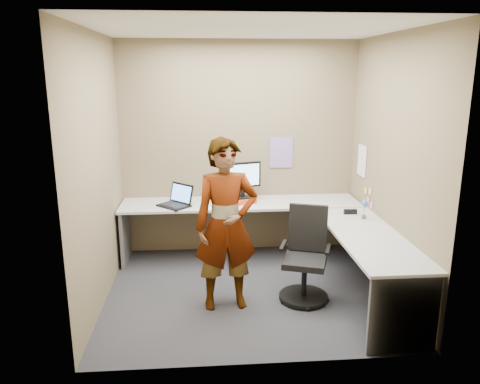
{
  "coord_description": "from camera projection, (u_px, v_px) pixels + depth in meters",
  "views": [
    {
      "loc": [
        -0.46,
        -4.62,
        2.31
      ],
      "look_at": [
        -0.07,
        0.25,
        1.05
      ],
      "focal_mm": 35.0,
      "sensor_mm": 36.0,
      "label": 1
    }
  ],
  "objects": [
    {
      "name": "sticky_note_a",
      "position": [
        370.0,
        191.0,
        5.48
      ],
      "size": [
        0.01,
        0.07,
        0.07
      ],
      "primitive_type": "cube",
      "color": "#F2E059",
      "rests_on": "wall_right"
    },
    {
      "name": "calendar_white",
      "position": [
        362.0,
        161.0,
        5.74
      ],
      "size": [
        0.01,
        0.28,
        0.38
      ],
      "primitive_type": "cube",
      "color": "white",
      "rests_on": "wall_right"
    },
    {
      "name": "sticky_note_d",
      "position": [
        366.0,
        191.0,
        5.63
      ],
      "size": [
        0.01,
        0.07,
        0.07
      ],
      "primitive_type": "cube",
      "color": "#F2E059",
      "rests_on": "wall_right"
    },
    {
      "name": "origami",
      "position": [
        207.0,
        206.0,
        5.57
      ],
      "size": [
        0.1,
        0.1,
        0.06
      ],
      "primitive_type": "cone",
      "color": "white",
      "rests_on": "desk"
    },
    {
      "name": "person",
      "position": [
        226.0,
        225.0,
        4.56
      ],
      "size": [
        0.67,
        0.48,
        1.71
      ],
      "primitive_type": "imported",
      "rotation": [
        0.0,
        0.0,
        0.11
      ],
      "color": "#999399",
      "rests_on": "ground"
    },
    {
      "name": "paper_ream",
      "position": [
        243.0,
        200.0,
        5.8
      ],
      "size": [
        0.34,
        0.29,
        0.06
      ],
      "primitive_type": "cube",
      "rotation": [
        0.0,
        0.0,
        0.3
      ],
      "color": "red",
      "rests_on": "desk"
    },
    {
      "name": "laptop",
      "position": [
        177.0,
        200.0,
        5.67
      ],
      "size": [
        0.47,
        0.47,
        0.26
      ],
      "rotation": [
        0.0,
        0.0,
        -0.78
      ],
      "color": "black",
      "rests_on": "desk"
    },
    {
      "name": "wall_back",
      "position": [
        239.0,
        149.0,
        5.99
      ],
      "size": [
        3.0,
        0.0,
        3.0
      ],
      "primitive_type": "plane",
      "rotation": [
        1.57,
        0.0,
        0.0
      ],
      "color": "brown",
      "rests_on": "ground"
    },
    {
      "name": "calendar_purple",
      "position": [
        281.0,
        152.0,
        6.03
      ],
      "size": [
        0.3,
        0.01,
        0.4
      ],
      "primitive_type": "cube",
      "color": "#846BB7",
      "rests_on": "wall_back"
    },
    {
      "name": "desk",
      "position": [
        283.0,
        227.0,
        5.33
      ],
      "size": [
        2.98,
        2.58,
        0.73
      ],
      "color": "#BDBDBD",
      "rests_on": "ground"
    },
    {
      "name": "ground",
      "position": [
        248.0,
        291.0,
        5.07
      ],
      "size": [
        3.0,
        3.0,
        0.0
      ],
      "primitive_type": "plane",
      "color": "#232428",
      "rests_on": "ground"
    },
    {
      "name": "sticky_note_b",
      "position": [
        368.0,
        201.0,
        5.56
      ],
      "size": [
        0.01,
        0.07,
        0.07
      ],
      "primitive_type": "cube",
      "color": "pink",
      "rests_on": "wall_right"
    },
    {
      "name": "ceiling",
      "position": [
        249.0,
        29.0,
        4.4
      ],
      "size": [
        3.0,
        3.0,
        0.0
      ],
      "primitive_type": "plane",
      "rotation": [
        3.14,
        0.0,
        0.0
      ],
      "color": "white",
      "rests_on": "wall_back"
    },
    {
      "name": "sticky_note_c",
      "position": [
        371.0,
        205.0,
        5.45
      ],
      "size": [
        0.01,
        0.07,
        0.07
      ],
      "primitive_type": "cube",
      "color": "pink",
      "rests_on": "wall_right"
    },
    {
      "name": "wall_left",
      "position": [
        98.0,
        172.0,
        4.62
      ],
      "size": [
        0.0,
        2.7,
        2.7
      ],
      "primitive_type": "plane",
      "rotation": [
        1.57,
        0.0,
        1.57
      ],
      "color": "brown",
      "rests_on": "ground"
    },
    {
      "name": "office_chair",
      "position": [
        305.0,
        262.0,
        4.84
      ],
      "size": [
        0.55,
        0.54,
        0.96
      ],
      "rotation": [
        0.0,
        0.0,
        -0.33
      ],
      "color": "black",
      "rests_on": "ground"
    },
    {
      "name": "wall_right",
      "position": [
        392.0,
        167.0,
        4.85
      ],
      "size": [
        0.0,
        2.7,
        2.7
      ],
      "primitive_type": "plane",
      "rotation": [
        1.57,
        0.0,
        -1.57
      ],
      "color": "brown",
      "rests_on": "ground"
    },
    {
      "name": "stapler",
      "position": [
        350.0,
        212.0,
        5.34
      ],
      "size": [
        0.15,
        0.05,
        0.05
      ],
      "primitive_type": "cube",
      "rotation": [
        0.0,
        0.0,
        -0.04
      ],
      "color": "black",
      "rests_on": "desk"
    },
    {
      "name": "flower",
      "position": [
        364.0,
        206.0,
        5.14
      ],
      "size": [
        0.07,
        0.07,
        0.22
      ],
      "color": "brown",
      "rests_on": "desk"
    },
    {
      "name": "trackball_mouse",
      "position": [
        177.0,
        200.0,
        5.84
      ],
      "size": [
        0.12,
        0.08,
        0.07
      ],
      "color": "#B7B7BC",
      "rests_on": "desk"
    },
    {
      "name": "monitor",
      "position": [
        243.0,
        177.0,
        5.75
      ],
      "size": [
        0.46,
        0.2,
        0.45
      ],
      "rotation": [
        0.0,
        0.0,
        0.3
      ],
      "color": "black",
      "rests_on": "paper_ream"
    }
  ]
}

